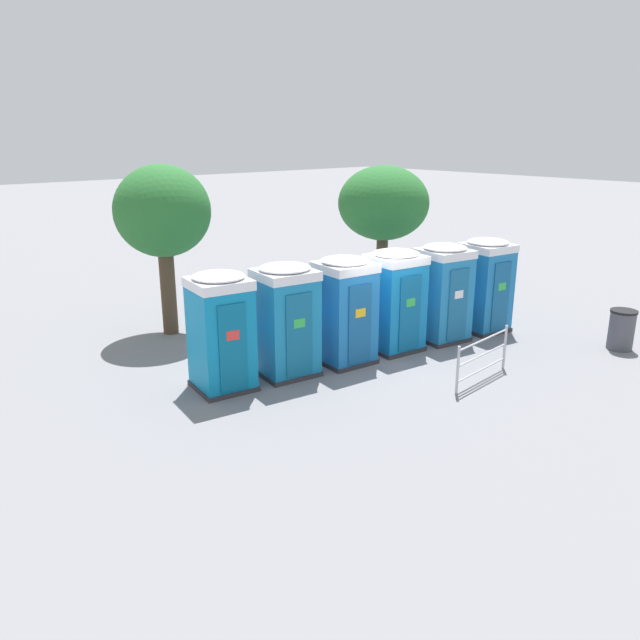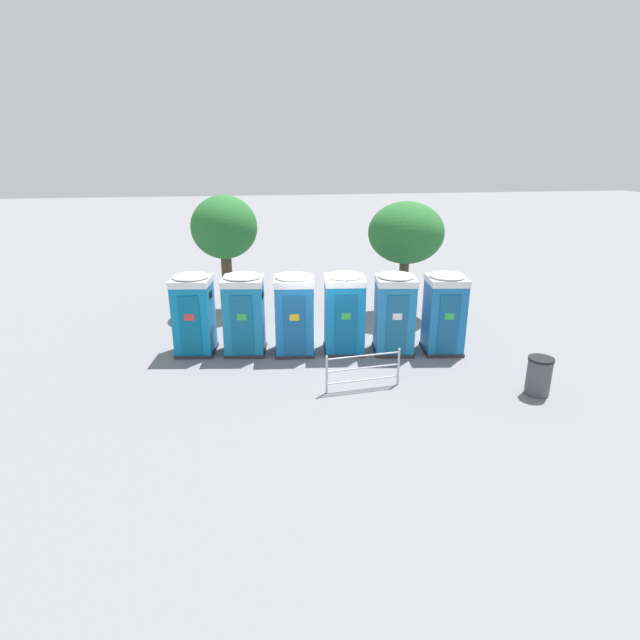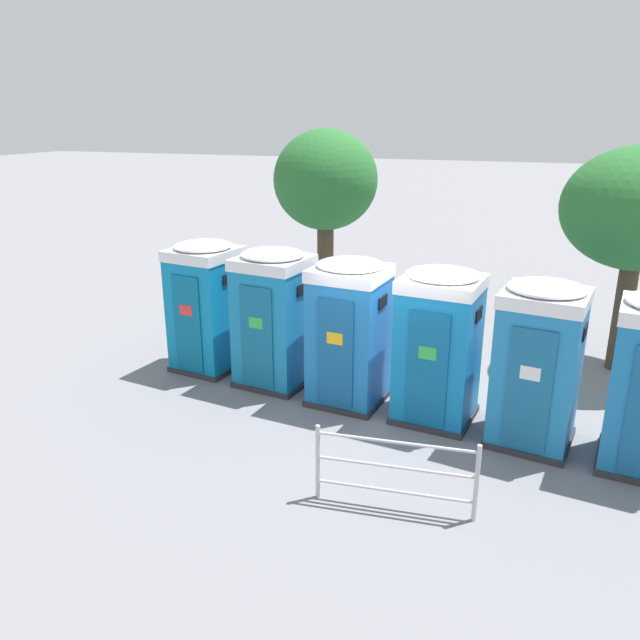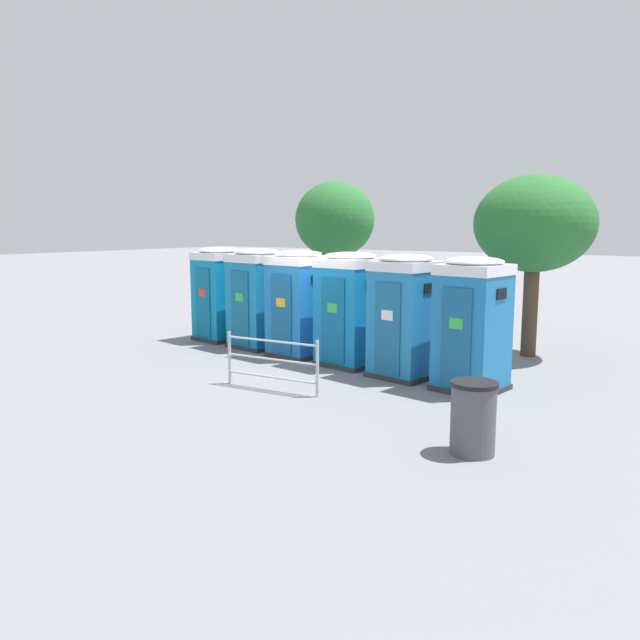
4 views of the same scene
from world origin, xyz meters
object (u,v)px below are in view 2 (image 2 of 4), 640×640
Objects in this scene: portapotty_3 at (344,312)px; trash_can at (539,376)px; portapotty_0 at (194,313)px; portapotty_5 at (444,312)px; portapotty_1 at (244,313)px; portapotty_4 at (394,313)px; street_tree_1 at (406,234)px; portapotty_2 at (294,313)px; event_barrier at (363,369)px; street_tree_0 at (224,229)px.

portapotty_3 reaches higher than trash_can.
portapotty_5 is (7.64, -1.17, 0.00)m from portapotty_0.
portapotty_1 is 4.64m from portapotty_4.
street_tree_1 is at bearing 100.73° from trash_can.
trash_can is (1.29, -3.22, -0.77)m from portapotty_5.
portapotty_2 is 3.09m from portapotty_4.
street_tree_1 reaches higher than event_barrier.
portapotty_4 is 1.00× the size of portapotty_5.
trash_can is (7.40, -4.16, -0.77)m from portapotty_1.
portapotty_0 is 8.26m from street_tree_1.
street_tree_0 is (-5.13, 5.14, 1.96)m from portapotty_4.
portapotty_4 is at bearing 56.85° from event_barrier.
portapotty_4 is 0.59× the size of street_tree_1.
street_tree_1 is (1.49, 3.61, 1.84)m from portapotty_4.
event_barrier is (3.56, -7.54, -2.68)m from street_tree_0.
portapotty_5 is (1.53, -0.22, 0.00)m from portapotty_4.
portapotty_1 is 2.50× the size of trash_can.
portapotty_5 is at bearing 35.12° from event_barrier.
street_tree_0 is at bearing 113.79° from portapotty_2.
portapotty_1 reaches higher than event_barrier.
portapotty_4 and portapotty_5 have the same top height.
portapotty_2 is 3.28m from event_barrier.
street_tree_0 is 2.19× the size of event_barrier.
street_tree_0 reaches higher than trash_can.
portapotty_1 and portapotty_3 have the same top height.
portapotty_0 is at bearing 171.22° from portapotty_4.
portapotty_3 is at bearing 139.35° from trash_can.
portapotty_5 is 4.26m from street_tree_1.
portapotty_0 is 5.69m from event_barrier.
portapotty_1 is 4.87m from street_tree_0.
portapotty_2 is 0.57× the size of street_tree_0.
portapotty_5 is 3.55m from trash_can.
portapotty_4 is (4.58, -0.71, 0.00)m from portapotty_1.
portapotty_3 is 6.36m from street_tree_0.
portapotty_2 is 1.00× the size of portapotty_3.
portapotty_1 is 3.09m from portapotty_3.
trash_can is (4.34, -3.73, -0.77)m from portapotty_3.
portapotty_2 reaches higher than event_barrier.
trash_can is at bearing -79.27° from street_tree_1.
street_tree_1 is at bearing 47.88° from portapotty_3.
street_tree_1 is 7.22m from event_barrier.
street_tree_1 reaches higher than portapotty_5.
portapotty_5 is at bearing -9.48° from portapotty_3.
portapotty_5 is at bearing -38.82° from street_tree_0.
trash_can is (8.93, -4.39, -0.77)m from portapotty_0.
street_tree_1 is at bearing 67.62° from portapotty_4.
street_tree_1 is 2.09× the size of event_barrier.
portapotty_0 is at bearing 171.38° from portapotty_1.
street_tree_0 reaches higher than portapotty_0.
portapotty_3 is at bearing 169.40° from portapotty_4.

